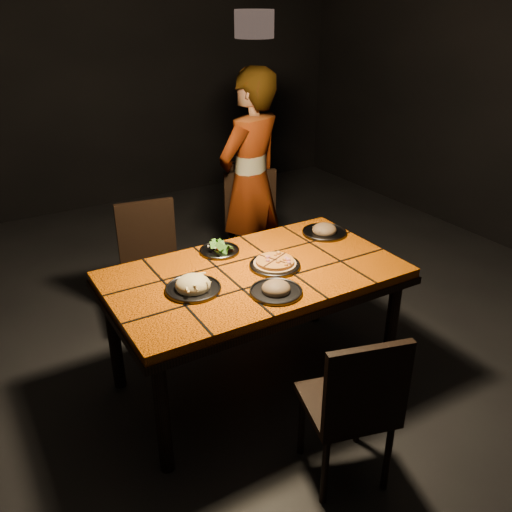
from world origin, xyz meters
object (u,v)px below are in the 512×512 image
chair_near (355,403)px  plate_pizza (275,264)px  dining_table (255,283)px  diner (250,183)px  chair_far_left (151,258)px  chair_far_right (254,223)px  plate_pasta (193,286)px

chair_near → plate_pizza: size_ratio=2.69×
dining_table → diner: diner is taller
chair_near → plate_pizza: chair_near is taller
chair_far_left → diner: 0.95m
dining_table → chair_far_left: size_ratio=1.85×
chair_far_right → diner: size_ratio=0.54×
dining_table → chair_far_left: 0.99m
plate_pasta → plate_pizza: bearing=1.1°
chair_near → plate_pasta: size_ratio=2.92×
dining_table → chair_far_right: size_ratio=1.78×
chair_far_right → plate_pasta: 1.51m
dining_table → chair_near: chair_near is taller
dining_table → diner: (0.60, 1.09, 0.17)m
plate_pizza → dining_table: bearing=171.2°
chair_near → plate_pizza: (0.13, 0.87, 0.28)m
chair_near → diner: 2.09m
dining_table → chair_near: (-0.01, -0.89, -0.19)m
plate_pizza → plate_pasta: (-0.50, -0.01, 0.01)m
chair_near → plate_pasta: (-0.38, 0.86, 0.29)m
chair_near → chair_far_right: size_ratio=0.93×
diner → plate_pizza: 1.21m
dining_table → chair_far_left: chair_far_left is taller
chair_far_right → plate_pizza: bearing=-99.4°
diner → plate_pasta: size_ratio=5.81×
chair_near → chair_far_left: 1.84m
chair_far_right → diner: bearing=163.2°
diner → plate_pizza: (-0.48, -1.10, -0.07)m
plate_pizza → diner: bearing=66.3°
dining_table → chair_far_left: bearing=106.0°
plate_pasta → dining_table: bearing=4.2°
chair_far_left → chair_near: bearing=-72.9°
chair_far_left → plate_pizza: size_ratio=2.78×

